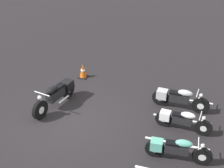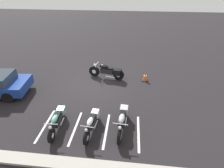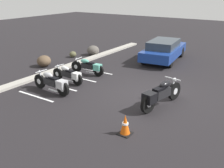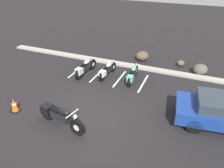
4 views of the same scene
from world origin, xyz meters
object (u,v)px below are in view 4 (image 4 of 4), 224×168
object	(u,v)px
parked_bike_0	(85,68)
landscape_rock_0	(142,56)
motorcycle_black_featured	(59,115)
parked_bike_1	(107,70)
traffic_cone	(14,105)
landscape_rock_1	(200,69)
parked_bike_2	(133,75)
landscape_rock_2	(181,63)

from	to	relation	value
parked_bike_0	landscape_rock_0	bearing A→B (deg)	-33.55
motorcycle_black_featured	parked_bike_1	bearing A→B (deg)	100.04
motorcycle_black_featured	traffic_cone	distance (m)	2.47
parked_bike_0	landscape_rock_1	distance (m)	6.89
parked_bike_1	traffic_cone	size ratio (longest dim) A/B	2.99
parked_bike_2	landscape_rock_1	size ratio (longest dim) A/B	2.42
parked_bike_1	landscape_rock_2	size ratio (longest dim) A/B	4.15
motorcycle_black_featured	landscape_rock_2	size ratio (longest dim) A/B	5.15
landscape_rock_1	landscape_rock_2	world-z (taller)	landscape_rock_1
parked_bike_1	parked_bike_0	bearing A→B (deg)	106.69
motorcycle_black_featured	traffic_cone	size ratio (longest dim) A/B	3.70
landscape_rock_0	traffic_cone	bearing A→B (deg)	-116.30
landscape_rock_0	landscape_rock_2	distance (m)	2.56
motorcycle_black_featured	traffic_cone	world-z (taller)	motorcycle_black_featured
motorcycle_black_featured	traffic_cone	xyz separation A→B (m)	(-2.46, 0.06, -0.20)
parked_bike_2	traffic_cone	distance (m)	6.24
parked_bike_2	landscape_rock_2	xyz separation A→B (m)	(2.27, 3.13, -0.23)
landscape_rock_0	landscape_rock_1	distance (m)	3.82
parked_bike_0	traffic_cone	world-z (taller)	parked_bike_0
parked_bike_0	motorcycle_black_featured	bearing A→B (deg)	-160.57
parked_bike_2	landscape_rock_0	size ratio (longest dim) A/B	2.32
motorcycle_black_featured	landscape_rock_1	xyz separation A→B (m)	(5.13, 7.13, -0.19)
parked_bike_1	landscape_rock_0	size ratio (longest dim) A/B	2.25
landscape_rock_2	traffic_cone	distance (m)	10.09
parked_bike_0	landscape_rock_1	bearing A→B (deg)	-63.01
landscape_rock_0	landscape_rock_2	bearing A→B (deg)	1.65
motorcycle_black_featured	parked_bike_2	xyz separation A→B (m)	(1.65, 4.75, -0.09)
landscape_rock_1	landscape_rock_2	distance (m)	1.43
traffic_cone	landscape_rock_1	bearing A→B (deg)	42.97
parked_bike_0	traffic_cone	distance (m)	4.57
landscape_rock_1	parked_bike_0	bearing A→B (deg)	-157.14
landscape_rock_1	motorcycle_black_featured	bearing A→B (deg)	-125.72
parked_bike_0	landscape_rock_0	world-z (taller)	parked_bike_0
motorcycle_black_featured	landscape_rock_0	world-z (taller)	motorcycle_black_featured
parked_bike_2	landscape_rock_2	size ratio (longest dim) A/B	4.28
parked_bike_0	landscape_rock_2	world-z (taller)	parked_bike_0
motorcycle_black_featured	parked_bike_0	distance (m)	4.62
landscape_rock_1	traffic_cone	bearing A→B (deg)	-137.03
motorcycle_black_featured	traffic_cone	bearing A→B (deg)	-170.31
motorcycle_black_featured	landscape_rock_0	distance (m)	7.93
motorcycle_black_featured	landscape_rock_0	bearing A→B (deg)	91.22
landscape_rock_2	parked_bike_1	bearing A→B (deg)	-140.59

